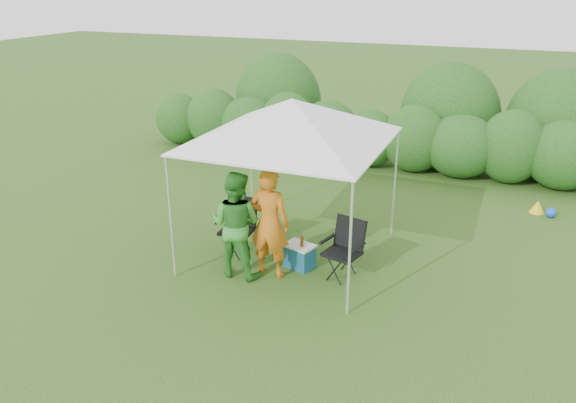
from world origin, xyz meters
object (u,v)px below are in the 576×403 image
at_px(man, 269,223).
at_px(woman, 236,224).
at_px(chair_right, 345,245).
at_px(canopy, 292,121).
at_px(cooler, 299,256).
at_px(chair_left, 239,222).

distance_m(man, woman, 0.55).
height_order(chair_right, woman, woman).
bearing_deg(canopy, cooler, -52.71).
height_order(chair_left, cooler, chair_left).
relative_size(canopy, chair_right, 3.12).
relative_size(man, cooler, 3.20).
height_order(canopy, chair_left, canopy).
height_order(canopy, woman, canopy).
distance_m(chair_left, man, 1.10).
height_order(chair_right, chair_left, chair_left).
bearing_deg(man, chair_right, -160.27).
xyz_separation_m(man, woman, (-0.53, -0.17, -0.04)).
xyz_separation_m(chair_left, cooler, (1.22, -0.15, -0.36)).
xyz_separation_m(chair_right, chair_left, (-2.03, 0.13, 0.01)).
height_order(canopy, cooler, canopy).
xyz_separation_m(canopy, chair_left, (-0.91, -0.27, -1.89)).
xyz_separation_m(chair_left, woman, (0.33, -0.75, 0.33)).
bearing_deg(cooler, man, -112.48).
relative_size(chair_right, man, 0.53).
bearing_deg(chair_left, man, -36.53).
bearing_deg(chair_left, cooler, -9.29).
bearing_deg(canopy, man, -93.16).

